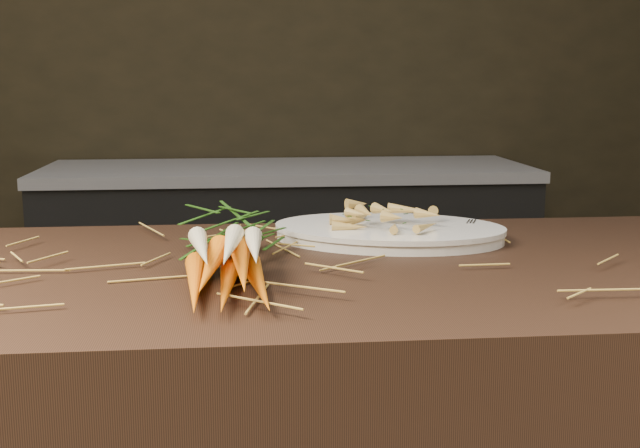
# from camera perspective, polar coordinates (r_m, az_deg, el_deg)

# --- Properties ---
(back_counter) EXTENTS (1.82, 0.62, 0.84)m
(back_counter) POSITION_cam_1_polar(r_m,az_deg,el_deg) (3.12, -2.30, -3.52)
(back_counter) COLOR black
(back_counter) RESTS_ON ground
(straw_bedding) EXTENTS (1.40, 0.60, 0.02)m
(straw_bedding) POSITION_cam_1_polar(r_m,az_deg,el_deg) (1.17, -11.41, -2.71)
(straw_bedding) COLOR #A78637
(straw_bedding) RESTS_ON main_counter
(root_veg_bunch) EXTENTS (0.15, 0.45, 0.08)m
(root_veg_bunch) POSITION_cam_1_polar(r_m,az_deg,el_deg) (1.13, -6.42, -1.45)
(root_veg_bunch) COLOR #CF5300
(root_veg_bunch) RESTS_ON main_counter
(serving_platter) EXTENTS (0.44, 0.35, 0.02)m
(serving_platter) POSITION_cam_1_polar(r_m,az_deg,el_deg) (1.36, 4.92, -0.71)
(serving_platter) COLOR white
(serving_platter) RESTS_ON main_counter
(roasted_veg_heap) EXTENTS (0.22, 0.18, 0.04)m
(roasted_veg_heap) POSITION_cam_1_polar(r_m,az_deg,el_deg) (1.35, 4.94, 0.61)
(roasted_veg_heap) COLOR #A97A3E
(roasted_veg_heap) RESTS_ON serving_platter
(serving_fork) EXTENTS (0.07, 0.14, 0.00)m
(serving_fork) POSITION_cam_1_polar(r_m,az_deg,el_deg) (1.33, 10.71, -0.53)
(serving_fork) COLOR silver
(serving_fork) RESTS_ON serving_platter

